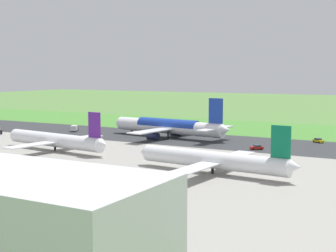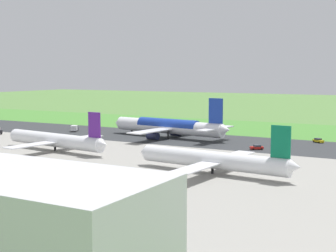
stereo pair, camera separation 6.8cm
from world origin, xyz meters
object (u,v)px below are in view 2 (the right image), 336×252
(airliner_parked_mid, at_px, (55,140))
(service_car_ops, at_px, (257,147))
(service_truck_baggage, at_px, (74,128))
(traffic_cone_orange, at_px, (142,124))
(airliner_parked_near, at_px, (213,160))
(service_car_followme, at_px, (318,140))
(airliner_main, at_px, (169,126))
(no_stopping_sign, at_px, (158,121))

(airliner_parked_mid, xyz_separation_m, service_car_ops, (-55.32, -33.52, -2.78))
(airliner_parked_mid, xyz_separation_m, service_truck_baggage, (28.52, -43.41, -2.23))
(service_car_ops, distance_m, traffic_cone_orange, 86.10)
(airliner_parked_mid, height_order, traffic_cone_orange, airliner_parked_mid)
(airliner_parked_mid, xyz_separation_m, traffic_cone_orange, (17.35, -79.68, -3.35))
(service_truck_baggage, bearing_deg, airliner_parked_mid, 123.30)
(airliner_parked_near, distance_m, service_truck_baggage, 100.96)
(service_truck_baggage, distance_m, service_car_followme, 99.08)
(service_car_followme, distance_m, traffic_cone_orange, 88.85)
(airliner_main, xyz_separation_m, airliner_parked_near, (-42.34, 53.74, -0.78))
(service_truck_baggage, distance_m, no_stopping_sign, 46.26)
(airliner_main, distance_m, no_stopping_sign, 50.25)
(service_car_followme, bearing_deg, service_car_ops, 62.03)
(airliner_parked_near, bearing_deg, service_car_followme, -99.14)
(airliner_parked_mid, relative_size, service_car_followme, 10.27)
(service_car_followme, xyz_separation_m, service_car_ops, (13.89, 26.15, 0.00))
(airliner_main, xyz_separation_m, no_stopping_sign, (28.66, -41.17, -2.95))
(service_car_ops, xyz_separation_m, no_stopping_sign, (67.99, -53.36, 0.56))
(airliner_parked_mid, distance_m, traffic_cone_orange, 81.62)
(service_car_ops, bearing_deg, airliner_parked_mid, 31.21)
(traffic_cone_orange, bearing_deg, airliner_main, 134.46)
(airliner_parked_mid, relative_size, no_stopping_sign, 19.44)
(service_truck_baggage, relative_size, service_car_ops, 1.39)
(airliner_parked_mid, bearing_deg, traffic_cone_orange, -77.71)
(service_car_ops, bearing_deg, airliner_main, -17.22)
(airliner_main, xyz_separation_m, service_car_ops, (-39.33, 12.19, -3.51))
(service_car_ops, bearing_deg, airliner_parked_near, 94.13)
(airliner_parked_near, xyz_separation_m, service_truck_baggage, (86.85, -51.44, -2.17))
(airliner_parked_mid, distance_m, service_car_followme, 91.43)
(airliner_parked_near, bearing_deg, service_car_ops, -85.87)
(airliner_main, bearing_deg, no_stopping_sign, -55.16)
(service_car_followme, distance_m, service_car_ops, 29.61)
(airliner_parked_near, bearing_deg, airliner_parked_mid, -7.84)
(service_car_ops, relative_size, no_stopping_sign, 1.90)
(service_truck_baggage, bearing_deg, no_stopping_sign, -110.04)
(airliner_parked_near, bearing_deg, service_truck_baggage, -30.64)
(airliner_parked_mid, bearing_deg, service_truck_baggage, -56.70)
(no_stopping_sign, bearing_deg, airliner_parked_mid, 98.30)
(airliner_main, distance_m, service_car_ops, 41.33)
(no_stopping_sign, relative_size, traffic_cone_orange, 4.25)
(traffic_cone_orange, bearing_deg, service_car_ops, 147.58)
(airliner_main, xyz_separation_m, traffic_cone_orange, (33.34, -33.98, -4.08))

